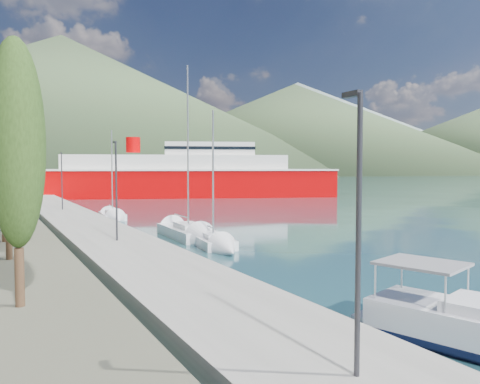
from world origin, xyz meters
TOP-DOWN VIEW (x-y plane):
  - ground at (0.00, 120.00)m, footprint 1400.00×1400.00m
  - quay at (-9.00, 26.00)m, footprint 5.00×88.00m
  - hills_far at (138.59, 618.73)m, footprint 1480.00×900.00m
  - hills_near at (98.04, 372.50)m, footprint 1010.00×520.00m
  - lamp_posts at (-9.00, 14.10)m, footprint 0.15×45.54m
  - sailboat_near at (-2.97, 11.26)m, footprint 2.95×7.03m
  - sailboat_mid at (-2.89, 15.00)m, footprint 2.83×9.59m
  - sailboat_far at (-4.97, 30.82)m, footprint 2.67×6.83m
  - ferry at (14.39, 64.05)m, footprint 56.87×31.21m

SIDE VIEW (x-z plane):
  - ground at x=0.00m, z-range 0.00..0.00m
  - sailboat_near at x=-2.97m, z-range -4.63..5.17m
  - sailboat_far at x=-4.97m, z-range -4.63..5.19m
  - sailboat_mid at x=-2.89m, z-range -6.52..7.17m
  - quay at x=-9.00m, z-range 0.00..0.80m
  - ferry at x=14.39m, z-range -2.19..9.00m
  - lamp_posts at x=-9.00m, z-range 1.05..7.11m
  - hills_near at x=98.04m, z-range -8.32..106.68m
  - hills_far at x=138.59m, z-range -12.61..167.39m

